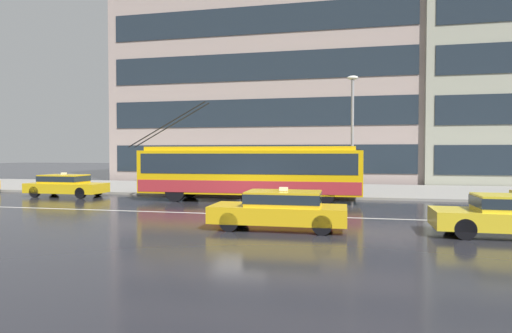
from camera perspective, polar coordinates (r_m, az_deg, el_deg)
The scene contains 12 objects.
ground_plane at distance 18.74m, azimuth -1.95°, elevation -5.90°, with size 160.00×160.00×0.00m, color #232329.
sidewalk_slab at distance 28.84m, azimuth 3.03°, elevation -3.05°, with size 80.00×10.00×0.14m, color gray.
lane_centre_line at distance 17.59m, azimuth -2.90°, elevation -6.40°, with size 72.00×0.14×0.01m, color silver.
trolleybus at distance 22.36m, azimuth -0.85°, elevation -0.60°, with size 12.50×2.79×5.26m.
taxi_oncoming_near at distance 14.11m, azimuth 3.28°, elevation -5.57°, with size 4.47×1.75×1.39m.
taxi_queued_behind_bus at distance 26.94m, azimuth -24.18°, elevation -2.20°, with size 4.54×1.89×1.39m.
bus_shelter at distance 26.57m, azimuth -4.64°, elevation 0.94°, with size 4.23×1.83×2.61m.
pedestrian_at_shelter at distance 25.71m, azimuth 4.49°, elevation -0.07°, with size 1.16×1.16×1.95m.
pedestrian_approaching_curb at distance 24.56m, azimuth -1.84°, elevation -0.03°, with size 1.18×1.18×2.05m.
pedestrian_walking_past at distance 26.83m, azimuth -4.66°, elevation 0.18°, with size 1.39×1.39×1.98m.
street_lamp at distance 24.12m, azimuth 12.81°, elevation 5.46°, with size 0.60×0.32×6.64m.
office_tower_corner_left at distance 41.64m, azimuth 1.74°, elevation 16.90°, with size 26.86×11.57×26.69m.
Camera 1 is at (4.48, -18.02, 2.51)m, focal length 29.81 mm.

